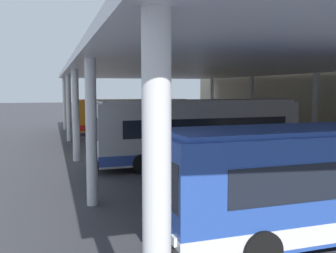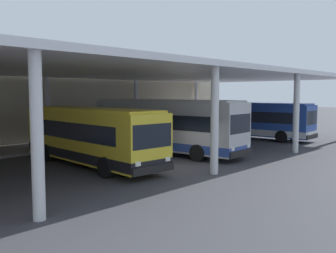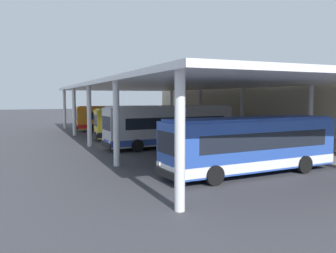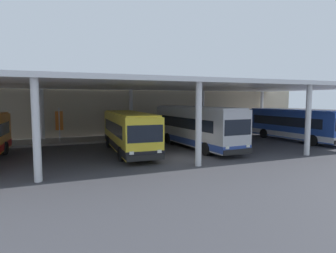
# 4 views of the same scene
# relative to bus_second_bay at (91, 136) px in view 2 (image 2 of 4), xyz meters

# --- Properties ---
(ground_plane) EXTENTS (200.00, 200.00, 0.00)m
(ground_plane) POSITION_rel_bus_second_bay_xyz_m (2.82, -3.84, -1.66)
(ground_plane) COLOR #3D3D42
(platform_kerb) EXTENTS (42.00, 4.50, 0.18)m
(platform_kerb) POSITION_rel_bus_second_bay_xyz_m (2.82, 7.91, -1.57)
(platform_kerb) COLOR gray
(platform_kerb) RESTS_ON ground
(station_building_facade) EXTENTS (48.00, 1.60, 6.65)m
(station_building_facade) POSITION_rel_bus_second_bay_xyz_m (2.82, 11.16, 1.67)
(station_building_facade) COLOR #C1B293
(station_building_facade) RESTS_ON ground
(canopy_shelter) EXTENTS (40.00, 17.00, 5.55)m
(canopy_shelter) POSITION_rel_bus_second_bay_xyz_m (2.82, 1.66, 3.63)
(canopy_shelter) COLOR silver
(canopy_shelter) RESTS_ON ground
(bus_second_bay) EXTENTS (3.13, 10.66, 3.17)m
(bus_second_bay) POSITION_rel_bus_second_bay_xyz_m (0.00, 0.00, 0.00)
(bus_second_bay) COLOR yellow
(bus_second_bay) RESTS_ON ground
(bus_middle_bay) EXTENTS (3.15, 11.45, 3.57)m
(bus_middle_bay) POSITION_rel_bus_second_bay_xyz_m (5.98, -0.06, 0.19)
(bus_middle_bay) COLOR #B7B7BC
(bus_middle_bay) RESTS_ON ground
(bus_far_bay) EXTENTS (3.11, 10.65, 3.17)m
(bus_far_bay) POSITION_rel_bus_second_bay_xyz_m (17.23, -0.04, 0.00)
(bus_far_bay) COLOR #284CA8
(bus_far_bay) RESTS_ON ground
(bench_waiting) EXTENTS (1.80, 0.45, 0.92)m
(bench_waiting) POSITION_rel_bus_second_bay_xyz_m (6.48, 7.98, -0.99)
(bench_waiting) COLOR #4C515B
(bench_waiting) RESTS_ON platform_kerb
(trash_bin) EXTENTS (0.52, 0.52, 0.98)m
(trash_bin) POSITION_rel_bus_second_bay_xyz_m (9.32, 7.57, -0.98)
(trash_bin) COLOR #236638
(trash_bin) RESTS_ON platform_kerb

